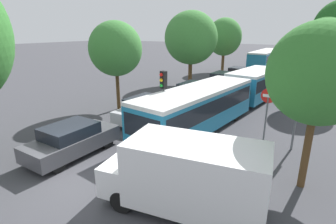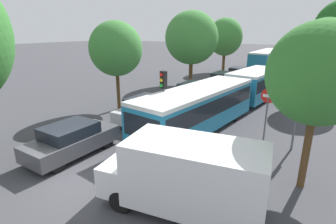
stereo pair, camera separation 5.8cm
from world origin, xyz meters
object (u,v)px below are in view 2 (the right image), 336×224
(direction_sign_post, at_px, (299,97))
(tree_right_near, at_px, (320,74))
(queued_car_white, at_px, (194,92))
(tree_left_distant, at_px, (225,37))
(articulated_bus, at_px, (226,95))
(queued_car_silver, at_px, (146,109))
(white_van, at_px, (187,175))
(city_bus_rear, at_px, (267,58))
(queued_car_graphite, at_px, (72,140))
(tree_left_far, at_px, (192,39))
(tree_right_mid, at_px, (324,46))
(traffic_light, at_px, (163,88))
(queued_car_red, at_px, (238,73))
(no_entry_sign, at_px, (267,108))
(queued_car_tan, at_px, (223,80))
(tree_left_mid, at_px, (116,49))

(direction_sign_post, distance_m, tree_right_near, 3.55)
(queued_car_white, xyz_separation_m, tree_left_distant, (-3.82, 15.66, 3.72))
(articulated_bus, height_order, tree_left_distant, tree_left_distant)
(queued_car_silver, bearing_deg, tree_left_distant, 9.11)
(queued_car_silver, height_order, white_van, white_van)
(articulated_bus, xyz_separation_m, city_bus_rear, (-3.43, 25.43, 0.04))
(white_van, bearing_deg, direction_sign_post, -117.87)
(queued_car_graphite, xyz_separation_m, tree_left_far, (-2.96, 16.77, 3.77))
(queued_car_white, distance_m, tree_right_mid, 9.67)
(queued_car_white, relative_size, traffic_light, 1.31)
(articulated_bus, bearing_deg, tree_right_near, 45.37)
(tree_right_near, bearing_deg, queued_car_graphite, -162.42)
(articulated_bus, xyz_separation_m, queued_car_red, (-3.65, 13.26, -0.69))
(queued_car_graphite, relative_size, traffic_light, 1.23)
(queued_car_graphite, relative_size, queued_car_silver, 0.96)
(traffic_light, xyz_separation_m, tree_left_distant, (-5.42, 22.30, 2.00))
(queued_car_red, bearing_deg, queued_car_graphite, -179.95)
(articulated_bus, xyz_separation_m, no_entry_sign, (3.32, -3.47, 0.50))
(traffic_light, height_order, tree_left_distant, tree_left_distant)
(queued_car_tan, height_order, traffic_light, traffic_light)
(queued_car_silver, height_order, queued_car_white, queued_car_white)
(tree_right_mid, bearing_deg, direction_sign_post, -90.86)
(direction_sign_post, relative_size, tree_left_distant, 0.52)
(white_van, bearing_deg, traffic_light, -60.05)
(articulated_bus, relative_size, queued_car_silver, 3.69)
(white_van, height_order, tree_left_mid, tree_left_mid)
(city_bus_rear, height_order, tree_right_near, tree_right_near)
(direction_sign_post, bearing_deg, tree_left_far, -32.48)
(tree_left_far, distance_m, tree_right_near, 18.35)
(city_bus_rear, distance_m, no_entry_sign, 29.68)
(queued_car_white, xyz_separation_m, no_entry_sign, (6.55, -5.19, 1.09))
(white_van, relative_size, direction_sign_post, 1.46)
(city_bus_rear, relative_size, queued_car_silver, 2.61)
(queued_car_red, bearing_deg, tree_left_mid, 168.78)
(white_van, height_order, tree_right_near, tree_right_near)
(queued_car_graphite, xyz_separation_m, queued_car_red, (-0.03, 22.55, -0.05))
(white_van, xyz_separation_m, tree_left_distant, (-9.60, 27.22, 3.26))
(queued_car_red, xyz_separation_m, tree_right_near, (9.02, -19.71, 3.39))
(white_van, bearing_deg, tree_left_distant, -80.96)
(queued_car_graphite, distance_m, white_van, 6.20)
(articulated_bus, distance_m, tree_left_mid, 7.92)
(tree_right_mid, bearing_deg, queued_car_white, -152.06)
(white_van, height_order, tree_left_far, tree_left_far)
(city_bus_rear, xyz_separation_m, tree_right_near, (8.80, -31.87, 2.66))
(queued_car_white, relative_size, no_entry_sign, 1.58)
(tree_left_mid, bearing_deg, white_van, -36.69)
(city_bus_rear, xyz_separation_m, white_van, (5.97, -35.27, -0.18))
(tree_left_mid, xyz_separation_m, tree_left_distant, (-0.22, 20.24, 0.31))
(city_bus_rear, xyz_separation_m, queued_car_red, (-0.22, -12.17, -0.73))
(queued_car_silver, distance_m, tree_right_near, 9.96)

